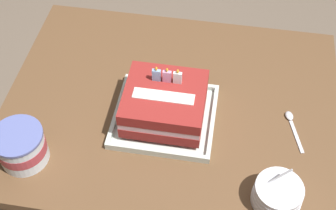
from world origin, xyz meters
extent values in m
plane|color=#6B5B4C|center=(0.00, 0.00, 0.00)|extent=(8.00, 8.00, 0.00)
cube|color=brown|center=(0.00, 0.00, 0.70)|extent=(1.02, 0.80, 0.04)
cube|color=brown|center=(-0.45, 0.34, 0.34)|extent=(0.06, 0.06, 0.68)
cube|color=brown|center=(0.45, 0.34, 0.34)|extent=(0.06, 0.06, 0.68)
cube|color=silver|center=(-0.01, -0.06, 0.72)|extent=(0.30, 0.27, 0.01)
cube|color=silver|center=(-0.01, -0.19, 0.73)|extent=(0.30, 0.01, 0.02)
cube|color=silver|center=(-0.01, 0.07, 0.73)|extent=(0.30, 0.01, 0.02)
cube|color=silver|center=(-0.15, -0.06, 0.73)|extent=(0.01, 0.25, 0.02)
cube|color=silver|center=(0.13, -0.06, 0.73)|extent=(0.01, 0.25, 0.02)
cube|color=maroon|center=(-0.01, -0.06, 0.76)|extent=(0.23, 0.21, 0.04)
cube|color=beige|center=(-0.01, -0.06, 0.79)|extent=(0.23, 0.21, 0.02)
cube|color=maroon|center=(-0.01, -0.06, 0.82)|extent=(0.23, 0.21, 0.04)
cube|color=white|center=(-0.01, -0.07, 0.84)|extent=(0.17, 0.04, 0.00)
cube|color=#8CB7EA|center=(-0.04, -0.01, 0.86)|extent=(0.02, 0.01, 0.04)
ellipsoid|color=yellow|center=(-0.04, -0.01, 0.88)|extent=(0.01, 0.01, 0.01)
cube|color=#E099C6|center=(-0.01, -0.01, 0.86)|extent=(0.02, 0.01, 0.04)
ellipsoid|color=yellow|center=(-0.01, -0.01, 0.88)|extent=(0.01, 0.01, 0.01)
cube|color=white|center=(0.02, -0.01, 0.86)|extent=(0.02, 0.01, 0.04)
ellipsoid|color=yellow|center=(0.02, -0.01, 0.88)|extent=(0.01, 0.01, 0.01)
cylinder|color=white|center=(0.32, -0.28, 0.73)|extent=(0.13, 0.13, 0.02)
cylinder|color=white|center=(0.32, -0.28, 0.74)|extent=(0.13, 0.13, 0.02)
cylinder|color=white|center=(0.32, -0.28, 0.76)|extent=(0.12, 0.12, 0.02)
cylinder|color=white|center=(0.32, -0.28, 0.77)|extent=(0.12, 0.12, 0.02)
cylinder|color=silver|center=(0.31, -0.26, 0.81)|extent=(0.06, 0.03, 0.06)
cylinder|color=white|center=(-0.37, -0.25, 0.77)|extent=(0.13, 0.13, 0.10)
cylinder|color=#B23D47|center=(-0.37, -0.25, 0.77)|extent=(0.13, 0.13, 0.03)
cylinder|color=#5D69AE|center=(-0.37, -0.25, 0.82)|extent=(0.14, 0.14, 0.01)
ellipsoid|color=silver|center=(0.35, 0.01, 0.72)|extent=(0.03, 0.04, 0.01)
cube|color=silver|center=(0.38, -0.06, 0.72)|extent=(0.04, 0.11, 0.00)
camera|label=1|loc=(0.14, -0.87, 1.80)|focal=48.96mm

